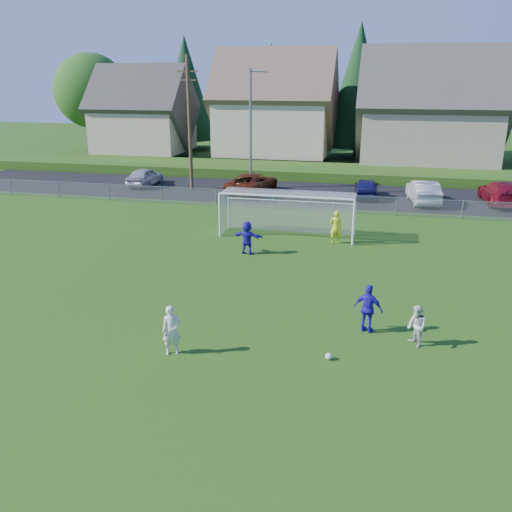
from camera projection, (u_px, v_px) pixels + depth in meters
The scene contains 20 objects.
ground at pixel (195, 388), 15.62m from camera, with size 160.00×160.00×0.00m, color #193D0C.
asphalt_lot at pixel (313, 194), 41.04m from camera, with size 60.00×60.00×0.00m, color black.
grass_embankment at pixel (324, 172), 47.84m from camera, with size 70.00×6.00×0.80m, color #1E420F.
soccer_ball at pixel (329, 356), 17.14m from camera, with size 0.22×0.22×0.22m, color white.
player_white_a at pixel (172, 330), 17.30m from camera, with size 0.60×0.39×1.65m, color silver.
player_white_b at pixel (417, 326), 17.83m from camera, with size 0.69×0.54×1.42m, color silver.
player_blue_a at pixel (368, 309), 18.77m from camera, with size 1.02×0.43×1.75m, color #2613B6.
player_blue_b at pixel (247, 238), 27.07m from camera, with size 1.55×0.50×1.68m, color #2613B6.
goalkeeper at pixel (336, 227), 28.75m from camera, with size 0.65×0.43×1.78m, color yellow.
car_a at pixel (145, 177), 43.88m from camera, with size 1.71×4.25×1.45m, color #A8AAAF.
car_c at pixel (252, 183), 40.72m from camera, with size 2.68×5.81×1.61m, color #561A09.
car_e at pixel (366, 188), 39.60m from camera, with size 1.67×4.16×1.42m, color #15154B.
car_f at pixel (423, 192), 37.96m from camera, with size 1.68×4.82×1.59m, color #BDBDBD.
car_g at pixel (501, 193), 37.60m from camera, with size 2.23×5.48×1.59m, color maroon.
soccer_goal at pixel (288, 207), 29.94m from camera, with size 7.42×1.90×2.50m.
chainlink_fence at pixel (303, 201), 35.76m from camera, with size 52.06×0.06×1.20m.
streetlight at pixel (251, 129), 39.05m from camera, with size 1.38×0.18×9.00m.
utility_pole at pixel (189, 122), 40.94m from camera, with size 1.60×0.26×10.00m.
houses_row at pixel (355, 88), 52.12m from camera, with size 53.90×11.45×13.27m.
tree_row at pixel (349, 91), 58.25m from camera, with size 65.98×12.36×13.80m.
Camera 1 is at (4.75, -12.86, 8.59)m, focal length 38.00 mm.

